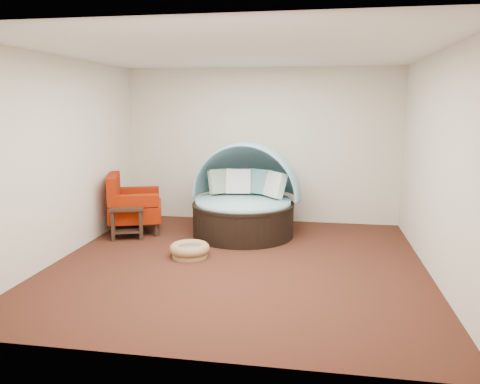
% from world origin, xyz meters
% --- Properties ---
extents(floor, '(5.00, 5.00, 0.00)m').
position_xyz_m(floor, '(0.00, 0.00, 0.00)').
color(floor, '#431F13').
rests_on(floor, ground).
extents(wall_back, '(5.00, 0.00, 5.00)m').
position_xyz_m(wall_back, '(0.00, 2.50, 1.40)').
color(wall_back, beige).
rests_on(wall_back, floor).
extents(wall_front, '(5.00, 0.00, 5.00)m').
position_xyz_m(wall_front, '(0.00, -2.50, 1.40)').
color(wall_front, beige).
rests_on(wall_front, floor).
extents(wall_left, '(0.00, 5.00, 5.00)m').
position_xyz_m(wall_left, '(-2.50, 0.00, 1.40)').
color(wall_left, beige).
rests_on(wall_left, floor).
extents(wall_right, '(0.00, 5.00, 5.00)m').
position_xyz_m(wall_right, '(2.50, 0.00, 1.40)').
color(wall_right, beige).
rests_on(wall_right, floor).
extents(ceiling, '(5.00, 5.00, 0.00)m').
position_xyz_m(ceiling, '(0.00, 0.00, 2.80)').
color(ceiling, white).
rests_on(ceiling, wall_back).
extents(canopy_daybed, '(1.93, 1.87, 1.54)m').
position_xyz_m(canopy_daybed, '(-0.14, 1.50, 0.71)').
color(canopy_daybed, black).
rests_on(canopy_daybed, floor).
extents(pet_basket, '(0.67, 0.67, 0.20)m').
position_xyz_m(pet_basket, '(-0.73, 0.16, 0.10)').
color(pet_basket, olive).
rests_on(pet_basket, floor).
extents(red_armchair, '(1.10, 1.10, 1.01)m').
position_xyz_m(red_armchair, '(-2.06, 1.30, 0.46)').
color(red_armchair, black).
rests_on(red_armchair, floor).
extents(side_table, '(0.69, 0.69, 0.53)m').
position_xyz_m(side_table, '(-2.00, 0.99, 0.34)').
color(side_table, black).
rests_on(side_table, floor).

